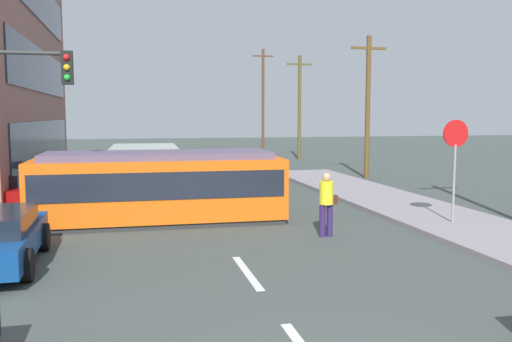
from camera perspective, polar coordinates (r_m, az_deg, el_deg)
The scene contains 14 objects.
ground_plane at distance 14.95m, azimuth -4.15°, elevation -6.30°, with size 120.00×120.00×0.00m, color #414945.
lane_stripe_2 at distance 11.14m, azimuth -0.94°, elevation -10.53°, with size 0.16×2.40×0.01m, color silver.
lane_stripe_3 at distance 22.47m, azimuth -7.16°, elevation -2.21°, with size 0.16×2.40×0.01m, color silver.
lane_stripe_4 at distance 28.40m, azimuth -8.39°, elevation -0.54°, with size 0.16×2.40×0.01m, color silver.
streetcar_tram at distance 16.29m, azimuth -10.06°, elevation -1.52°, with size 7.23×2.62×2.08m.
city_bus at distance 21.46m, azimuth -11.56°, elevation 0.27°, with size 2.65×5.17×1.93m.
pedestrian_crossing at distance 14.24m, azimuth 7.37°, elevation -3.08°, with size 0.51×0.36×1.67m.
parked_sedan_far at distance 20.56m, azimuth -22.70°, elevation -1.64°, with size 2.01×4.37×1.19m.
parked_sedan_furthest at distance 26.37m, azimuth -19.62°, elevation 0.04°, with size 2.09×4.33×1.19m.
stop_sign at distance 16.13m, azimuth 20.08°, elevation 2.13°, with size 0.76×0.07×2.88m.
traffic_light_mast at distance 14.96m, azimuth -23.67°, elevation 6.35°, with size 2.34×0.33×4.89m.
utility_pole_mid at distance 27.73m, azimuth 11.59°, elevation 6.85°, with size 1.80×0.24×7.00m.
utility_pole_far at distance 38.67m, azimuth 4.56°, elevation 6.84°, with size 1.80×0.24×7.26m.
utility_pole_distant at distance 47.90m, azimuth 0.74°, elevation 7.60°, with size 1.80×0.24×8.81m.
Camera 1 is at (-2.22, -4.45, 3.15)m, focal length 38.31 mm.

